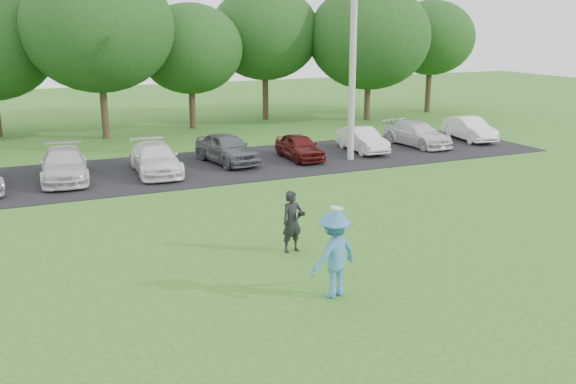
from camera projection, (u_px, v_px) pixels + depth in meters
name	position (u px, v px, depth m)	size (l,w,h in m)	color
ground	(351.00, 283.00, 14.63)	(100.00, 100.00, 0.00)	#27691E
parking_lot	(191.00, 168.00, 26.06)	(32.00, 6.50, 0.03)	black
utility_pole	(353.00, 39.00, 26.36)	(0.28, 0.28, 10.16)	#A9A8A3
frisbee_player	(334.00, 254.00, 13.70)	(1.38, 1.04, 2.07)	teal
camera_bystander	(292.00, 222.00, 16.43)	(0.64, 0.48, 1.62)	black
parked_cars	(171.00, 155.00, 25.58)	(30.52, 4.63, 1.26)	#541215
tree_row	(164.00, 39.00, 34.00)	(42.39, 9.85, 8.64)	#38281C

